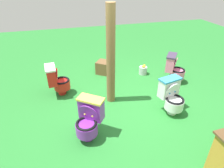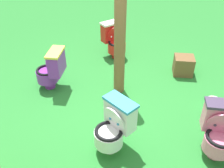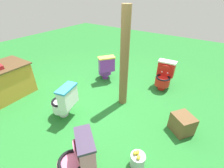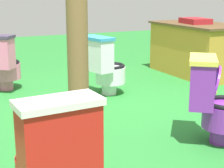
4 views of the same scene
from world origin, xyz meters
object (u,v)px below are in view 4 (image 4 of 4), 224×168
object	(u,v)px
toilet_pink	(2,62)
vendor_table	(198,49)
toilet_white	(104,65)
wooden_post	(77,18)
toilet_purple	(214,100)
toilet_red	(53,156)

from	to	relation	value
toilet_pink	vendor_table	distance (m)	2.86
toilet_white	wooden_post	size ratio (longest dim) A/B	0.35
toilet_white	toilet_purple	world-z (taller)	same
wooden_post	toilet_purple	bearing A→B (deg)	56.39
toilet_pink	wooden_post	size ratio (longest dim) A/B	0.35
wooden_post	vendor_table	bearing A→B (deg)	122.12
toilet_pink	wooden_post	bearing A→B (deg)	-40.03
toilet_pink	toilet_red	world-z (taller)	same
toilet_red	vendor_table	size ratio (longest dim) A/B	0.49
toilet_red	toilet_purple	bearing A→B (deg)	13.15
wooden_post	toilet_pink	bearing A→B (deg)	-167.52
toilet_purple	toilet_pink	bearing A→B (deg)	-113.78
wooden_post	toilet_red	bearing A→B (deg)	-25.98
toilet_pink	toilet_purple	xyz separation A→B (m)	(2.41, 1.35, 0.00)
toilet_pink	wooden_post	world-z (taller)	wooden_post
toilet_white	toilet_red	world-z (taller)	same
toilet_white	toilet_pink	size ratio (longest dim) A/B	1.00
toilet_white	vendor_table	bearing A→B (deg)	91.45
toilet_pink	vendor_table	bearing A→B (deg)	32.92
toilet_red	wooden_post	xyz separation A→B (m)	(-1.12, 0.54, 0.65)
toilet_red	toilet_purple	world-z (taller)	same
toilet_red	wooden_post	distance (m)	1.40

